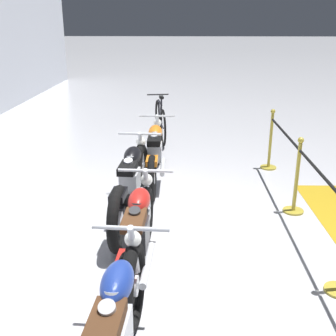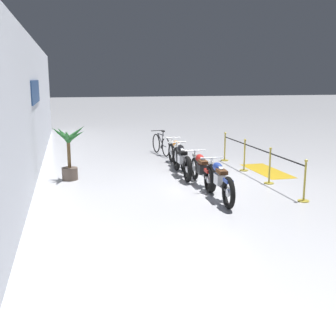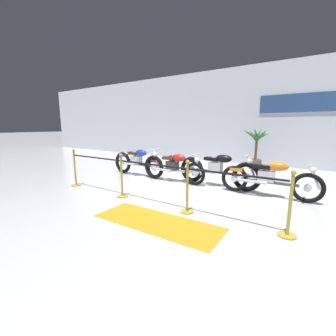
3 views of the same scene
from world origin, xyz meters
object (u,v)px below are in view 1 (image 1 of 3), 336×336
object	(u,v)px
motorcycle_red_1	(138,235)
motorcycle_black_2	(131,184)
stanchion_mid_right	(296,187)
motorcycle_orange_3	(155,153)
stanchion_far_right	(270,149)
bicycle	(160,121)

from	to	relation	value
motorcycle_red_1	motorcycle_black_2	xyz separation A→B (m)	(1.31, 0.22, 0.02)
motorcycle_red_1	stanchion_mid_right	size ratio (longest dim) A/B	2.03
motorcycle_orange_3	stanchion_mid_right	bearing A→B (deg)	-120.19
motorcycle_orange_3	stanchion_far_right	xyz separation A→B (m)	(0.64, -1.96, -0.11)
motorcycle_black_2	stanchion_far_right	world-z (taller)	stanchion_far_right
bicycle	stanchion_mid_right	size ratio (longest dim) A/B	1.67
bicycle	stanchion_mid_right	xyz separation A→B (m)	(-3.59, -2.00, -0.05)
stanchion_far_right	motorcycle_red_1	bearing A→B (deg)	149.47
motorcycle_black_2	stanchion_far_right	distance (m)	2.98
motorcycle_black_2	bicycle	distance (m)	3.84
motorcycle_black_2	motorcycle_orange_3	world-z (taller)	motorcycle_black_2
bicycle	stanchion_far_right	xyz separation A→B (m)	(-1.81, -2.00, -0.05)
motorcycle_red_1	stanchion_far_right	bearing A→B (deg)	-30.53
motorcycle_black_2	bicycle	xyz separation A→B (m)	(3.84, -0.18, -0.07)
bicycle	motorcycle_orange_3	bearing A→B (deg)	-179.03
motorcycle_orange_3	stanchion_mid_right	size ratio (longest dim) A/B	2.19
bicycle	stanchion_mid_right	distance (m)	4.11
motorcycle_red_1	bicycle	distance (m)	5.15
bicycle	motorcycle_red_1	bearing A→B (deg)	-179.62
motorcycle_red_1	bicycle	size ratio (longest dim) A/B	1.21
motorcycle_black_2	stanchion_mid_right	distance (m)	2.20
motorcycle_red_1	stanchion_mid_right	xyz separation A→B (m)	(1.55, -1.97, -0.10)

